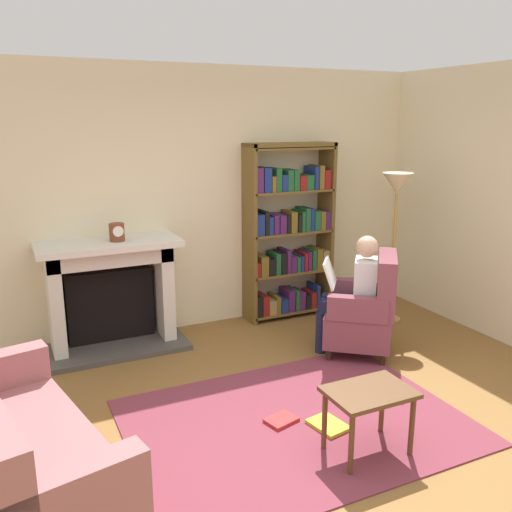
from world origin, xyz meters
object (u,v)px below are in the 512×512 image
Objects in this scene: sofa_floral at (18,456)px; floor_lamp at (397,197)px; mantel_clock at (117,232)px; seated_reader at (354,290)px; side_table at (369,400)px; fireplace at (110,290)px; armchair_reading at (366,311)px; bookshelf at (289,233)px.

sofa_floral is 4.24m from floor_lamp.
floor_lamp reaches higher than mantel_clock.
seated_reader is 2.04× the size of side_table.
seated_reader is 0.63× the size of sofa_floral.
fireplace is 0.60m from mantel_clock.
sofa_floral is at bearing 168.39° from side_table.
fireplace is at bearing 168.28° from floor_lamp.
bookshelf is at bearing -134.48° from armchair_reading.
sofa_floral is at bearing -143.71° from bookshelf.
bookshelf is at bearing -138.56° from seated_reader.
armchair_reading reaches higher than sofa_floral.
floor_lamp is (2.90, -0.60, 0.81)m from fireplace.
floor_lamp reaches higher than fireplace.
armchair_reading is at bearing -29.22° from fireplace.
seated_reader is 3.13m from sofa_floral.
fireplace is at bearing -81.16° from armchair_reading.
side_table is at bearing -113.93° from sofa_floral.
bookshelf reaches higher than armchair_reading.
armchair_reading is at bearing -142.69° from floor_lamp.
sofa_floral is at bearing -116.78° from mantel_clock.
sofa_floral is (-1.00, -1.99, -0.83)m from mantel_clock.
fireplace is 2.40× the size of side_table.
side_table is at bearing -107.18° from bookshelf.
bookshelf reaches higher than side_table.
armchair_reading is 0.60× the size of floor_lamp.
floor_lamp is (0.77, 0.59, 0.95)m from armchair_reading.
mantel_clock reaches higher than armchair_reading.
fireplace is at bearing -178.95° from bookshelf.
seated_reader is at bearing -84.17° from sofa_floral.
side_table is (-0.79, -2.56, -0.56)m from bookshelf.
fireplace is 2.30m from sofa_floral.
bookshelf is (1.89, 0.14, -0.20)m from mantel_clock.
bookshelf is at bearing 4.10° from mantel_clock.
seated_reader is 1.66m from side_table.
armchair_reading is (2.13, -1.19, -0.14)m from fireplace.
mantel_clock reaches higher than seated_reader.
seated_reader is (-0.09, 0.07, 0.20)m from armchair_reading.
side_table is (1.10, -2.42, -0.77)m from mantel_clock.
fireplace is at bearing -80.72° from seated_reader.
mantel_clock is at bearing -79.96° from armchair_reading.
mantel_clock is 0.30× the size of side_table.
armchair_reading is 0.53× the size of sofa_floral.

